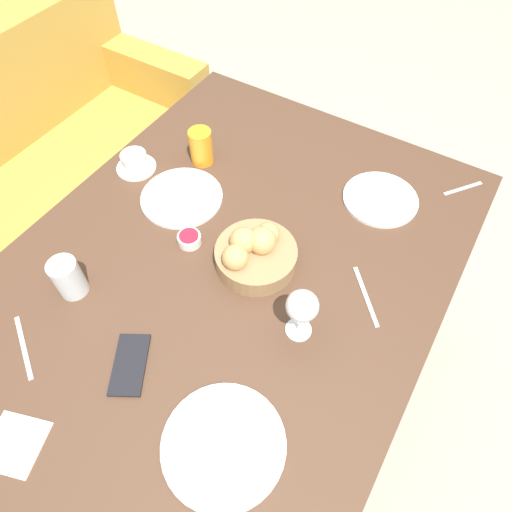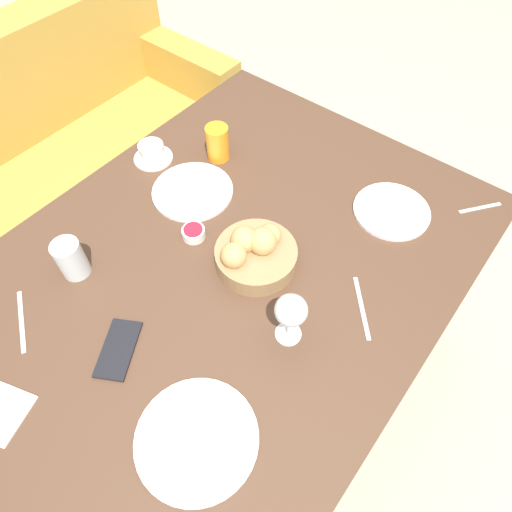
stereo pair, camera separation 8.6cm
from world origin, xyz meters
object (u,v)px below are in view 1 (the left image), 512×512
Objects in this scene: cell_phone at (130,364)px; water_tumbler at (68,278)px; plate_near_left at (224,445)px; jam_bowl_berry at (189,239)px; spoon_coffee at (463,188)px; plate_near_right at (380,199)px; coffee_cup at (135,162)px; fork_silver at (24,347)px; napkin at (15,444)px; knife_silver at (366,296)px; wine_glass at (302,307)px; bread_basket at (255,252)px; plate_far_center at (182,197)px; couch at (40,191)px; juice_glass at (201,147)px.

water_tumbler is at bearing 72.10° from cell_phone.
plate_near_left is 0.28m from cell_phone.
jam_bowl_berry is 0.84m from spoon_coffee.
coffee_cup is at bearing 111.17° from plate_near_right.
napkin is at bearing -136.22° from fork_silver.
spoon_coffee is at bearing -10.97° from knife_silver.
plate_near_left reaches higher than cell_phone.
water_tumbler reaches higher than coffee_cup.
plate_near_right is at bearing 16.56° from knife_silver.
coffee_cup is (-0.27, 0.71, 0.02)m from plate_near_right.
napkin is (-0.54, 0.38, -0.11)m from wine_glass.
coffee_cup is 0.74× the size of cell_phone.
cell_phone is (-0.40, 0.09, -0.04)m from bread_basket.
knife_silver is (0.09, -0.48, -0.01)m from jam_bowl_berry.
water_tumbler is 0.32m from jam_bowl_berry.
wine_glass is 1.37× the size of spoon_coffee.
plate_near_left is 1.07× the size of plate_far_center.
water_tumbler is at bearing 142.13° from plate_near_right.
water_tumbler is (-0.32, 0.35, 0.01)m from bread_basket.
bread_basket is 0.31m from knife_silver.
couch is 10.85× the size of knife_silver.
wine_glass is 0.72m from spoon_coffee.
napkin is at bearing 146.27° from knife_silver.
plate_far_center is 3.75× the size of jam_bowl_berry.
juice_glass is (0.68, 0.54, 0.05)m from plate_near_left.
napkin reaches higher than spoon_coffee.
fork_silver is at bearing 145.44° from spoon_coffee.
jam_bowl_berry reaches higher than cell_phone.
jam_bowl_berry is at bearing 101.42° from bread_basket.
plate_near_left is 0.87m from juice_glass.
wine_glass is 0.23m from knife_silver.
fork_silver is at bearing 125.56° from wine_glass.
fork_silver is at bearing 43.78° from napkin.
jam_bowl_berry is at bearing -17.80° from fork_silver.
bread_basket reaches higher than plate_far_center.
water_tumbler is at bearing -159.54° from coffee_cup.
coffee_cup reaches higher than napkin.
spoon_coffee is at bearing -44.12° from jam_bowl_berry.
coffee_cup reaches higher than cell_phone.
couch is 0.97m from plate_far_center.
spoon_coffee is 1.08m from cell_phone.
cell_phone is (0.03, 0.28, -0.00)m from plate_near_left.
plate_near_right is 0.57m from jam_bowl_berry.
knife_silver is at bearing -92.51° from plate_far_center.
juice_glass is 1.03× the size of water_tumbler.
couch is 1.49m from wine_glass.
jam_bowl_berry is 0.62m from napkin.
plate_far_center is at bearing 68.27° from wine_glass.
water_tumbler reaches higher than napkin.
jam_bowl_berry is at bearing 101.08° from knife_silver.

